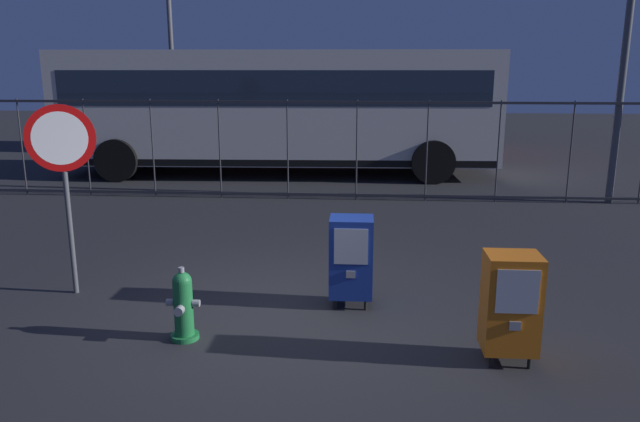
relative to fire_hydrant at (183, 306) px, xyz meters
name	(u,v)px	position (x,y,z in m)	size (l,w,h in m)	color
ground_plane	(284,317)	(0.92, 0.59, -0.35)	(60.00, 60.00, 0.00)	#262628
fire_hydrant	(183,306)	(0.00, 0.00, 0.00)	(0.33, 0.32, 0.75)	#1E7238
newspaper_box_primary	(351,257)	(1.62, 1.00, 0.22)	(0.48, 0.42, 1.02)	black
newspaper_box_secondary	(511,303)	(3.08, -0.25, 0.22)	(0.48, 0.42, 1.02)	black
stop_sign	(63,160)	(-1.66, 1.14, 1.25)	(0.71, 0.31, 2.23)	#4C4F54
fence_barrier	(322,149)	(0.92, 6.60, 0.67)	(18.03, 0.04, 2.00)	#2D2D33
bus_near	(278,105)	(-0.37, 9.60, 1.36)	(10.58, 3.07, 3.00)	beige
bus_far	(295,96)	(-0.43, 13.94, 1.36)	(10.51, 2.83, 3.00)	red
street_light_near_right	(169,6)	(-3.92, 12.61, 3.97)	(0.32, 0.32, 7.51)	#4C4F54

